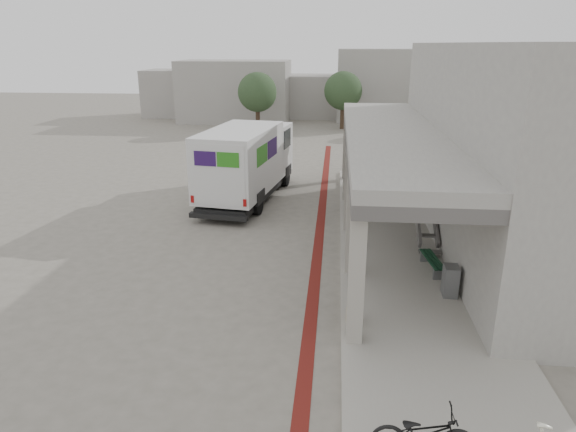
# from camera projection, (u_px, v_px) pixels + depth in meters

# --- Properties ---
(ground) EXTENTS (120.00, 120.00, 0.00)m
(ground) POSITION_uv_depth(u_px,v_px,m) (283.00, 278.00, 16.04)
(ground) COLOR #6B665C
(ground) RESTS_ON ground
(bike_lane_stripe) EXTENTS (0.35, 40.00, 0.01)m
(bike_lane_stripe) POSITION_uv_depth(u_px,v_px,m) (317.00, 254.00, 17.84)
(bike_lane_stripe) COLOR maroon
(bike_lane_stripe) RESTS_ON ground
(sidewalk) EXTENTS (4.40, 28.00, 0.12)m
(sidewalk) POSITION_uv_depth(u_px,v_px,m) (413.00, 282.00, 15.66)
(sidewalk) COLOR gray
(sidewalk) RESTS_ON ground
(transit_building) EXTENTS (7.60, 17.00, 7.00)m
(transit_building) POSITION_uv_depth(u_px,v_px,m) (482.00, 147.00, 18.59)
(transit_building) COLOR gray
(transit_building) RESTS_ON ground
(distant_backdrop) EXTENTS (28.00, 10.00, 6.50)m
(distant_backdrop) POSITION_uv_depth(u_px,v_px,m) (292.00, 90.00, 49.28)
(distant_backdrop) COLOR #999791
(distant_backdrop) RESTS_ON ground
(tree_left) EXTENTS (3.20, 3.20, 4.80)m
(tree_left) POSITION_uv_depth(u_px,v_px,m) (257.00, 92.00, 41.88)
(tree_left) COLOR #38281C
(tree_left) RESTS_ON ground
(tree_mid) EXTENTS (3.20, 3.20, 4.80)m
(tree_mid) POSITION_uv_depth(u_px,v_px,m) (343.00, 91.00, 43.15)
(tree_mid) COLOR #38281C
(tree_mid) RESTS_ON ground
(tree_right) EXTENTS (3.20, 3.20, 4.80)m
(tree_right) POSITION_uv_depth(u_px,v_px,m) (442.00, 93.00, 41.49)
(tree_right) COLOR #38281C
(tree_right) RESTS_ON ground
(fedex_truck) EXTENTS (3.61, 8.35, 3.45)m
(fedex_truck) POSITION_uv_depth(u_px,v_px,m) (247.00, 161.00, 23.66)
(fedex_truck) COLOR black
(fedex_truck) RESTS_ON ground
(bench) EXTENTS (0.58, 1.70, 0.39)m
(bench) POSITION_uv_depth(u_px,v_px,m) (432.00, 262.00, 16.26)
(bench) COLOR slate
(bench) RESTS_ON sidewalk
(bollard_near) EXTENTS (0.37, 0.37, 0.55)m
(bollard_near) POSITION_uv_depth(u_px,v_px,m) (353.00, 312.00, 13.21)
(bollard_near) COLOR tan
(bollard_near) RESTS_ON sidewalk
(bollard_far) EXTENTS (0.37, 0.37, 0.55)m
(bollard_far) POSITION_uv_depth(u_px,v_px,m) (352.00, 238.00, 18.25)
(bollard_far) COLOR gray
(bollard_far) RESTS_ON sidewalk
(utility_cabinet) EXTENTS (0.41, 0.54, 0.89)m
(utility_cabinet) POSITION_uv_depth(u_px,v_px,m) (450.00, 281.00, 14.58)
(utility_cabinet) COLOR slate
(utility_cabinet) RESTS_ON sidewalk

